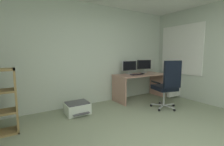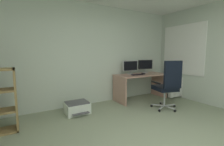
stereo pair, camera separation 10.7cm
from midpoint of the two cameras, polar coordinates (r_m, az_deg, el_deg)
The scene contains 11 objects.
wall_back at distance 4.21m, azimuth -8.45°, elevation 6.36°, with size 5.37×0.10×2.59m, color silver.
window_pane at distance 5.23m, azimuth 24.45°, elevation 7.54°, with size 0.01×1.26×1.36m, color white.
window_frame at distance 5.22m, azimuth 24.40°, elevation 7.54°, with size 0.02×1.34×1.44m, color white.
desk at distance 4.72m, azimuth 10.88°, elevation -2.70°, with size 1.52×0.66×0.74m.
monitor_main at distance 4.64m, azimuth 7.19°, elevation 2.36°, with size 0.51×0.18×0.38m.
monitor_secondary at distance 5.01m, azimuth 12.40°, elevation 2.74°, with size 0.47×0.18×0.39m.
keyboard at distance 4.49m, azimuth 9.61°, elevation -0.56°, with size 0.34×0.13×0.02m, color black.
computer_mouse at distance 4.66m, azimuth 11.74°, elevation -0.24°, with size 0.06×0.10×0.03m, color black.
office_chair at distance 3.98m, azimuth 20.02°, elevation -3.64°, with size 0.63×0.64×1.17m.
printer at distance 3.74m, azimuth -11.47°, elevation -11.99°, with size 0.51×0.50×0.26m.
radiator at distance 5.24m, azimuth 23.24°, elevation -4.46°, with size 0.79×0.10×0.57m.
Camera 2 is at (-1.54, -1.14, 1.33)m, focal length 25.69 mm.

